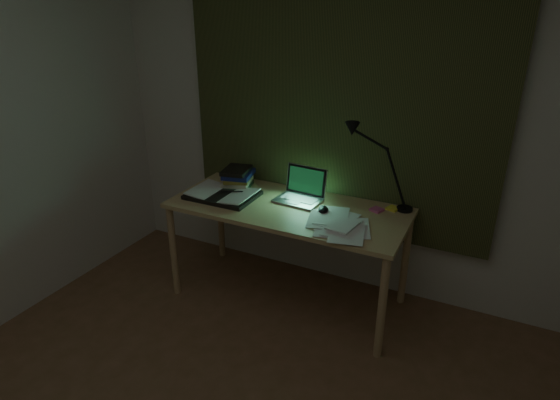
# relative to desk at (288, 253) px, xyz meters

# --- Properties ---
(wall_back) EXTENTS (3.50, 0.00, 2.50)m
(wall_back) POSITION_rel_desk_xyz_m (0.17, 0.43, 0.89)
(wall_back) COLOR silver
(wall_back) RESTS_ON ground
(curtain) EXTENTS (2.20, 0.06, 2.00)m
(curtain) POSITION_rel_desk_xyz_m (0.17, 0.39, 1.09)
(curtain) COLOR #2B341A
(curtain) RESTS_ON wall_back
(desk) EXTENTS (1.60, 0.70, 0.73)m
(desk) POSITION_rel_desk_xyz_m (0.00, 0.00, 0.00)
(desk) COLOR #DBBB76
(desk) RESTS_ON floor
(laptop) EXTENTS (0.33, 0.36, 0.22)m
(laptop) POSITION_rel_desk_xyz_m (0.03, 0.10, 0.47)
(laptop) COLOR #B7B6BB
(laptop) RESTS_ON desk
(open_textbook) EXTENTS (0.47, 0.34, 0.04)m
(open_textbook) POSITION_rel_desk_xyz_m (-0.48, -0.06, 0.38)
(open_textbook) COLOR white
(open_textbook) RESTS_ON desk
(book_stack) EXTENTS (0.24, 0.27, 0.16)m
(book_stack) POSITION_rel_desk_xyz_m (-0.48, 0.15, 0.44)
(book_stack) COLOR white
(book_stack) RESTS_ON desk
(loose_papers) EXTENTS (0.37, 0.39, 0.02)m
(loose_papers) POSITION_rel_desk_xyz_m (0.39, -0.13, 0.37)
(loose_papers) COLOR white
(loose_papers) RESTS_ON desk
(mouse) EXTENTS (0.10, 0.12, 0.04)m
(mouse) POSITION_rel_desk_xyz_m (0.25, 0.01, 0.38)
(mouse) COLOR black
(mouse) RESTS_ON desk
(sticky_yellow) EXTENTS (0.09, 0.09, 0.02)m
(sticky_yellow) POSITION_rel_desk_xyz_m (0.65, 0.26, 0.37)
(sticky_yellow) COLOR yellow
(sticky_yellow) RESTS_ON desk
(sticky_pink) EXTENTS (0.09, 0.09, 0.02)m
(sticky_pink) POSITION_rel_desk_xyz_m (0.56, 0.19, 0.37)
(sticky_pink) COLOR #DE5694
(sticky_pink) RESTS_ON desk
(desk_lamp) EXTENTS (0.43, 0.37, 0.56)m
(desk_lamp) POSITION_rel_desk_xyz_m (0.72, 0.28, 0.64)
(desk_lamp) COLOR black
(desk_lamp) RESTS_ON desk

